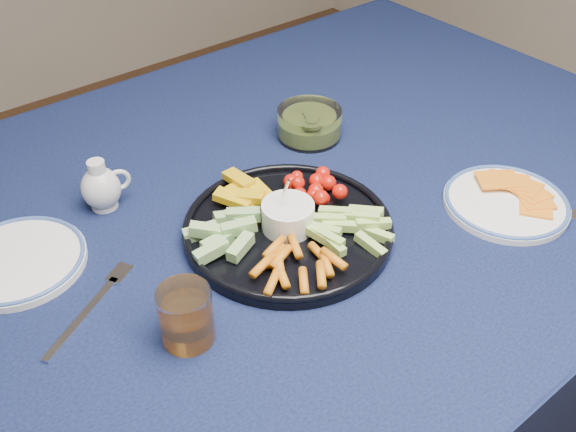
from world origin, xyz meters
TOP-DOWN VIEW (x-y plane):
  - dining_table at (0.00, 0.00)m, footprint 1.67×1.07m
  - crudite_platter at (-0.02, -0.10)m, footprint 0.33×0.33m
  - creamer_pitcher at (-0.21, 0.15)m, footprint 0.08×0.06m
  - pickle_bowl at (0.20, 0.10)m, footprint 0.12×0.12m
  - cheese_plate at (0.31, -0.27)m, footprint 0.20×0.20m
  - juice_tumbler at (-0.25, -0.18)m, footprint 0.07×0.07m
  - fork_left at (-0.32, -0.05)m, footprint 0.17×0.11m
  - fork_right at (0.33, -0.32)m, footprint 0.15×0.13m
  - side_plate_extra at (-0.37, 0.10)m, footprint 0.20×0.20m

SIDE VIEW (x-z plane):
  - dining_table at x=0.00m, z-range 0.29..1.03m
  - fork_right at x=0.33m, z-range 0.75..0.75m
  - fork_left at x=-0.32m, z-range 0.75..0.75m
  - side_plate_extra at x=-0.37m, z-range 0.75..0.76m
  - cheese_plate at x=0.31m, z-range 0.74..0.77m
  - crudite_platter at x=-0.02m, z-range 0.71..0.82m
  - pickle_bowl at x=0.20m, z-range 0.74..0.80m
  - juice_tumbler at x=-0.25m, z-range 0.74..0.82m
  - creamer_pitcher at x=-0.21m, z-range 0.74..0.83m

